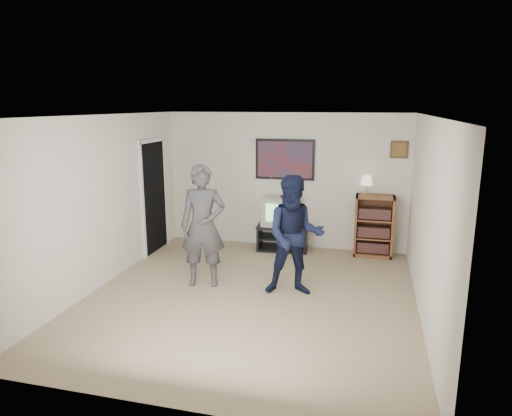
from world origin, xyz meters
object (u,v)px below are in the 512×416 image
at_px(media_stand, 283,237).
at_px(crt_television, 281,211).
at_px(person_tall, 203,226).
at_px(person_short, 295,236).
at_px(bookshelf, 374,226).

height_order(media_stand, crt_television, crt_television).
bearing_deg(crt_television, person_tall, -103.48).
bearing_deg(person_short, media_stand, 94.37).
relative_size(media_stand, bookshelf, 0.88).
distance_m(crt_television, bookshelf, 1.66).
bearing_deg(person_tall, person_short, -13.65).
bearing_deg(media_stand, person_tall, -117.18).
relative_size(bookshelf, person_short, 0.64).
xyz_separation_m(bookshelf, person_short, (-1.09, -2.00, 0.31)).
distance_m(crt_television, person_short, 2.04).
relative_size(crt_television, bookshelf, 0.57).
distance_m(bookshelf, person_short, 2.30).
xyz_separation_m(media_stand, crt_television, (-0.03, 0.00, 0.50)).
xyz_separation_m(crt_television, bookshelf, (1.65, 0.05, -0.18)).
bearing_deg(person_short, person_tall, 168.77).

